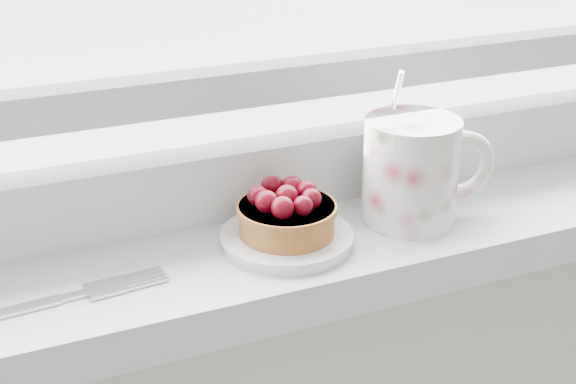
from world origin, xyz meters
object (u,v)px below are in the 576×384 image
raspberry_tart (286,213)px  floral_mug (414,168)px  saucer (287,239)px  fork (37,305)px

raspberry_tart → floral_mug: size_ratio=0.62×
saucer → raspberry_tart: raspberry_tart is taller
saucer → floral_mug: (0.13, 0.00, 0.05)m
floral_mug → fork: (-0.36, -0.02, -0.05)m
floral_mug → saucer: bearing=-179.8°
raspberry_tart → floral_mug: (0.13, 0.00, 0.02)m
saucer → floral_mug: 0.14m
saucer → fork: (-0.23, -0.02, -0.00)m
saucer → raspberry_tart: 0.03m
saucer → fork: bearing=-175.4°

